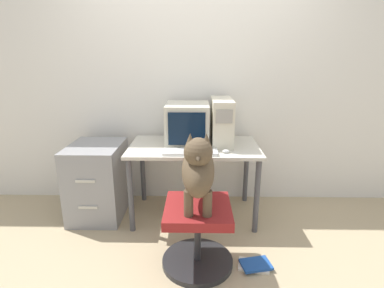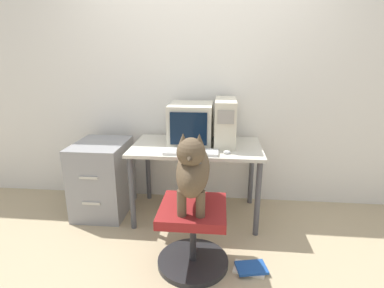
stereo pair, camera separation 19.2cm
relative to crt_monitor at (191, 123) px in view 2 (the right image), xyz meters
The scene contains 11 objects.
ground_plane 1.03m from the crt_monitor, 82.04° to the right, with size 12.00×12.00×0.00m, color tan.
wall_back 0.50m from the crt_monitor, 78.76° to the left, with size 8.00×0.05×2.60m.
desk 0.31m from the crt_monitor, 57.49° to the right, with size 1.22×0.71×0.73m.
crt_monitor is the anchor object (origin of this frame).
pc_tower 0.33m from the crt_monitor, ahead, with size 0.19×0.50×0.43m.
keyboard 0.39m from the crt_monitor, 84.14° to the right, with size 0.47×0.17×0.03m.
computer_mouse 0.51m from the crt_monitor, 43.22° to the right, with size 0.06×0.04×0.03m.
office_chair 1.08m from the crt_monitor, 83.26° to the right, with size 0.55×0.55×0.50m.
dog 0.88m from the crt_monitor, 83.32° to the right, with size 0.23×0.59×0.58m.
filing_cabinet 1.05m from the crt_monitor, behind, with size 0.49×0.62×0.73m.
book_stack_floor 1.38m from the crt_monitor, 58.97° to the right, with size 0.27×0.21×0.04m.
Camera 2 is at (0.22, -2.35, 1.55)m, focal length 28.00 mm.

